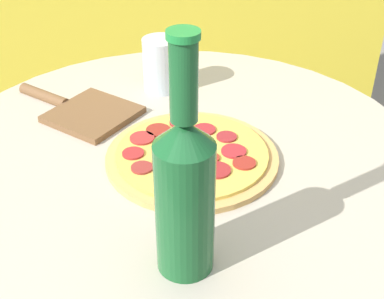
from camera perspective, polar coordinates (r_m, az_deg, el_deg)
The scene contains 5 objects.
table at distance 1.01m, azimuth -1.21°, elevation -8.60°, with size 0.84×0.84×0.69m.
pizza at distance 0.87m, azimuth -0.03°, elevation -0.63°, with size 0.28×0.28×0.02m.
beer_bottle at distance 0.62m, azimuth -0.47°, elevation -4.32°, with size 0.07×0.07×0.31m.
pizza_paddle at distance 1.02m, azimuth -11.55°, elevation 4.09°, with size 0.26×0.22×0.02m.
drinking_glass at distance 1.07m, azimuth -3.31°, elevation 9.04°, with size 0.07×0.07×0.11m.
Camera 1 is at (-0.02, -0.75, 1.19)m, focal length 50.00 mm.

